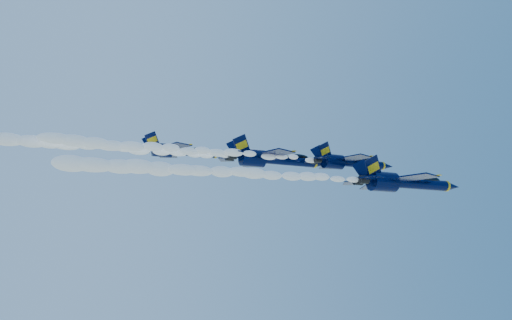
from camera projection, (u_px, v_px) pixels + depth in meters
name	position (u px, v px, depth m)	size (l,w,h in m)	color
jet_lead	(404.00, 182.00, 77.85)	(19.87, 16.30, 7.38)	black
smoke_trail_jet_lead	(225.00, 172.00, 66.69)	(42.02, 2.21, 1.99)	white
jet_second	(349.00, 162.00, 85.88)	(16.27, 13.35, 6.05)	black
smoke_trail_jet_second	(191.00, 151.00, 75.31)	(42.02, 1.81, 1.63)	white
jet_third	(273.00, 159.00, 84.22)	(18.85, 15.46, 7.01)	black
smoke_trail_jet_third	(93.00, 146.00, 73.22)	(42.02, 2.10, 1.89)	white
jet_fourth	(180.00, 151.00, 88.93)	(15.77, 12.94, 5.86)	black
smoke_trail_jet_fourth	(7.00, 138.00, 78.43)	(42.02, 1.76, 1.58)	white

